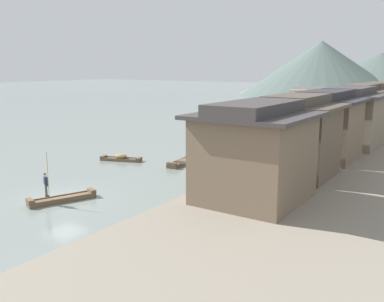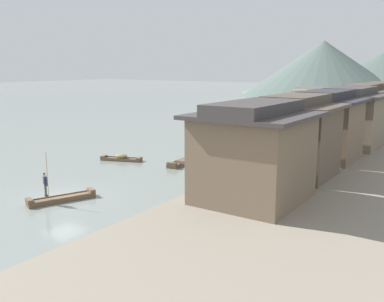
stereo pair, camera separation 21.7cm
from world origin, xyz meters
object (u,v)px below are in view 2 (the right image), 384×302
at_px(boat_moored_second, 296,122).
at_px(boat_upstream_distant, 317,128).
at_px(house_waterfront_far, 361,111).
at_px(mooring_post_dock_far, 283,150).
at_px(mooring_post_dock_near, 198,185).
at_px(boat_midriver_upstream, 283,136).
at_px(house_waterfront_second, 295,136).
at_px(house_waterfront_end, 381,106).
at_px(boat_moored_far, 268,156).
at_px(house_waterfront_tall, 324,126).
at_px(boat_moored_third, 121,158).
at_px(mooring_post_dock_mid, 244,167).
at_px(boat_moored_nearest, 221,136).
at_px(house_waterfront_narrow, 350,118).
at_px(boat_midriver_drifting, 184,162).
at_px(stone_bridge, 347,96).
at_px(boat_foreground_poled, 62,199).
at_px(house_waterfront_nearest, 253,153).
at_px(boatman_person, 45,182).

height_order(boat_moored_second, boat_upstream_distant, boat_moored_second).
xyz_separation_m(house_waterfront_far, mooring_post_dock_far, (-3.25, -15.93, -2.52)).
bearing_deg(house_waterfront_far, mooring_post_dock_near, -96.08).
bearing_deg(house_waterfront_far, boat_midriver_upstream, -163.69).
relative_size(house_waterfront_second, house_waterfront_end, 0.86).
xyz_separation_m(boat_moored_far, house_waterfront_tall, (5.76, -0.95, 3.61)).
distance_m(boat_moored_third, mooring_post_dock_mid, 13.27).
bearing_deg(boat_moored_nearest, boat_midriver_upstream, 31.17).
relative_size(house_waterfront_narrow, house_waterfront_end, 1.00).
height_order(house_waterfront_narrow, mooring_post_dock_far, house_waterfront_narrow).
bearing_deg(house_waterfront_narrow, house_waterfront_end, 90.02).
height_order(boat_midriver_upstream, house_waterfront_end, house_waterfront_end).
bearing_deg(mooring_post_dock_mid, house_waterfront_end, 83.02).
bearing_deg(house_waterfront_second, boat_midriver_drifting, 174.47).
bearing_deg(boat_upstream_distant, house_waterfront_end, 6.63).
bearing_deg(boat_midriver_upstream, stone_bridge, 93.91).
height_order(boat_foreground_poled, house_waterfront_end, house_waterfront_end).
bearing_deg(house_waterfront_narrow, house_waterfront_second, -90.80).
xyz_separation_m(boat_upstream_distant, house_waterfront_narrow, (8.17, -14.84, 3.48)).
distance_m(house_waterfront_tall, house_waterfront_narrow, 7.80).
relative_size(boat_moored_far, boat_midriver_drifting, 0.83).
xyz_separation_m(house_waterfront_narrow, mooring_post_dock_far, (-3.90, -8.09, -2.51)).
xyz_separation_m(house_waterfront_narrow, mooring_post_dock_near, (-3.90, -22.69, -2.56)).
xyz_separation_m(boat_midriver_drifting, boat_midriver_upstream, (2.03, 19.09, -0.00)).
bearing_deg(house_waterfront_nearest, mooring_post_dock_mid, 121.27).
xyz_separation_m(boat_moored_nearest, stone_bridge, (3.98, 44.52, 2.78)).
bearing_deg(boat_midriver_drifting, boatman_person, -92.15).
bearing_deg(boat_moored_far, mooring_post_dock_near, -82.60).
distance_m(boat_midriver_upstream, boat_upstream_distant, 9.64).
bearing_deg(house_waterfront_nearest, house_waterfront_far, 91.14).
bearing_deg(house_waterfront_far, house_waterfront_nearest, -88.86).
distance_m(house_waterfront_narrow, mooring_post_dock_mid, 16.69).
bearing_deg(mooring_post_dock_near, house_waterfront_nearest, 5.02).
bearing_deg(house_waterfront_tall, mooring_post_dock_mid, -114.23).
bearing_deg(house_waterfront_tall, boat_moored_second, 115.15).
bearing_deg(house_waterfront_nearest, house_waterfront_second, 91.19).
bearing_deg(house_waterfront_tall, house_waterfront_narrow, 88.51).
relative_size(mooring_post_dock_far, stone_bridge, 0.04).
distance_m(boat_foreground_poled, house_waterfront_nearest, 13.29).
bearing_deg(boat_midriver_upstream, boat_moored_third, -109.87).
xyz_separation_m(boat_moored_far, house_waterfront_narrow, (5.96, 6.84, 3.61)).
bearing_deg(boat_moored_second, house_waterfront_narrow, -56.11).
distance_m(boat_upstream_distant, mooring_post_dock_far, 23.35).
height_order(house_waterfront_narrow, house_waterfront_end, same).
distance_m(house_waterfront_nearest, house_waterfront_tall, 14.55).
bearing_deg(house_waterfront_narrow, boat_moored_nearest, 175.75).
relative_size(house_waterfront_second, house_waterfront_narrow, 0.86).
bearing_deg(house_waterfront_narrow, boat_midriver_upstream, 150.62).
height_order(boat_midriver_drifting, house_waterfront_nearest, house_waterfront_nearest).
bearing_deg(boat_midriver_drifting, boat_moored_third, -157.46).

